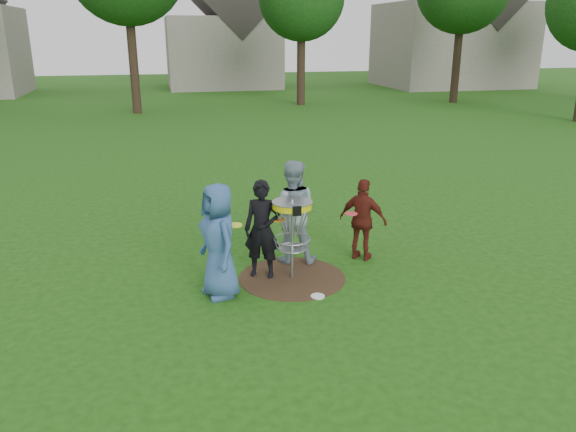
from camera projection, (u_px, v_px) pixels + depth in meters
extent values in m
plane|color=#19470F|center=(292.00, 278.00, 9.44)|extent=(100.00, 100.00, 0.00)
cylinder|color=#47331E|center=(292.00, 278.00, 9.44)|extent=(1.80, 1.80, 0.01)
imported|color=#315588|center=(219.00, 241.00, 8.56)|extent=(0.82, 1.02, 1.81)
imported|color=black|center=(262.00, 230.00, 9.26)|extent=(0.72, 0.61, 1.66)
imported|color=#7D95A1|center=(292.00, 212.00, 9.87)|extent=(1.05, 0.91, 1.85)
imported|color=#591C14|center=(363.00, 220.00, 10.00)|extent=(0.90, 0.85, 1.49)
cylinder|color=white|center=(318.00, 296.00, 8.76)|extent=(0.22, 0.22, 0.02)
cylinder|color=#9EA0A5|center=(292.00, 239.00, 9.23)|extent=(0.05, 0.05, 1.38)
cylinder|color=#D5C70B|center=(292.00, 205.00, 9.04)|extent=(0.64, 0.64, 0.10)
cylinder|color=#9EA0A5|center=(292.00, 202.00, 9.02)|extent=(0.66, 0.66, 0.01)
cube|color=black|center=(297.00, 211.00, 8.74)|extent=(0.14, 0.02, 0.16)
torus|color=#9EA0A5|center=(292.00, 239.00, 9.22)|extent=(0.62, 0.62, 0.02)
torus|color=#9EA0A5|center=(292.00, 248.00, 9.27)|extent=(0.50, 0.50, 0.02)
cylinder|color=#9EA0A5|center=(292.00, 248.00, 9.28)|extent=(0.44, 0.44, 0.01)
cylinder|color=#FDF51C|center=(235.00, 225.00, 8.62)|extent=(0.22, 0.22, 0.02)
cylinder|color=orange|center=(279.00, 220.00, 9.16)|extent=(0.22, 0.22, 0.02)
cylinder|color=#F64071|center=(292.00, 205.00, 9.54)|extent=(0.22, 0.22, 0.02)
cylinder|color=#FC424E|center=(351.00, 214.00, 9.80)|extent=(0.22, 0.22, 0.02)
cylinder|color=#38281C|center=(134.00, 66.00, 27.98)|extent=(0.46, 0.46, 4.62)
cylinder|color=#38281C|center=(301.00, 71.00, 31.43)|extent=(0.46, 0.46, 3.78)
cylinder|color=#38281C|center=(456.00, 66.00, 32.36)|extent=(0.46, 0.46, 4.20)
cube|color=gray|center=(222.00, 52.00, 41.70)|extent=(8.00, 7.00, 5.00)
cube|color=gray|center=(451.00, 45.00, 42.41)|extent=(10.00, 8.00, 6.00)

